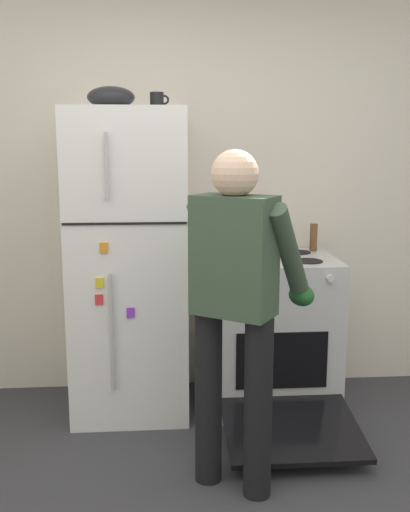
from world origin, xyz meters
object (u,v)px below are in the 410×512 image
(red_pot, at_px, (249,247))
(pepper_mill, at_px, (314,237))
(person_cook, at_px, (237,293))
(stove_range, at_px, (272,333))
(coffee_mug, at_px, (157,101))
(refrigerator, at_px, (129,264))
(mixing_bowl, at_px, (111,97))

(red_pot, height_order, pepper_mill, pepper_mill)
(person_cook, bearing_deg, stove_range, 68.95)
(coffee_mug, bearing_deg, refrigerator, -164.60)
(refrigerator, relative_size, person_cook, 1.14)
(refrigerator, relative_size, mixing_bowl, 6.72)
(coffee_mug, bearing_deg, mixing_bowl, -169.22)
(coffee_mug, distance_m, mixing_bowl, 0.27)
(refrigerator, xyz_separation_m, red_pot, (0.72, -0.05, 0.10))
(person_cook, relative_size, mixing_bowl, 5.91)
(stove_range, height_order, red_pot, red_pot)
(refrigerator, distance_m, coffee_mug, 0.98)
(stove_range, height_order, mixing_bowl, mixing_bowl)
(red_pot, bearing_deg, mixing_bowl, 176.41)
(stove_range, relative_size, person_cook, 0.77)
(red_pot, distance_m, coffee_mug, 1.01)
(red_pot, height_order, mixing_bowl, mixing_bowl)
(refrigerator, relative_size, pepper_mill, 10.63)
(red_pot, bearing_deg, pepper_mill, 28.52)
(refrigerator, bearing_deg, person_cook, -59.61)
(red_pot, relative_size, coffee_mug, 3.34)
(pepper_mill, bearing_deg, person_cook, -120.09)
(pepper_mill, bearing_deg, red_pot, -151.48)
(person_cook, distance_m, red_pot, 0.88)
(person_cook, bearing_deg, red_pot, 77.97)
(refrigerator, height_order, mixing_bowl, mixing_bowl)
(person_cook, distance_m, mixing_bowl, 1.44)
(stove_range, distance_m, red_pot, 0.58)
(pepper_mill, bearing_deg, mixing_bowl, -170.96)
(person_cook, relative_size, red_pot, 4.28)
(pepper_mill, height_order, mixing_bowl, mixing_bowl)
(coffee_mug, relative_size, pepper_mill, 0.65)
(coffee_mug, relative_size, mixing_bowl, 0.41)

